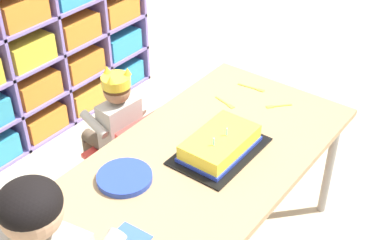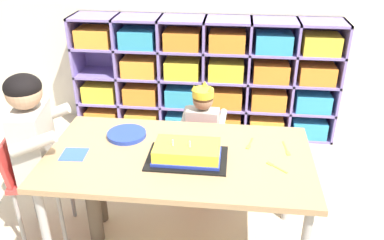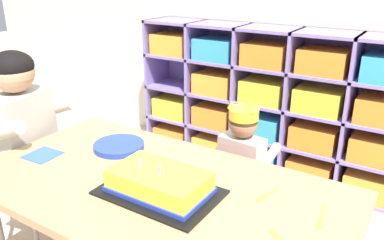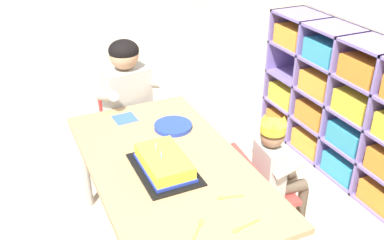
{
  "view_description": "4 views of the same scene",
  "coord_description": "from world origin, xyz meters",
  "px_view_note": "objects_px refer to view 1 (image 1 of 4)",
  "views": [
    {
      "loc": [
        -1.41,
        -0.98,
        2.03
      ],
      "look_at": [
        0.03,
        0.09,
        0.76
      ],
      "focal_mm": 49.16,
      "sensor_mm": 36.0,
      "label": 1
    },
    {
      "loc": [
        0.27,
        -1.79,
        1.77
      ],
      "look_at": [
        0.06,
        0.09,
        0.8
      ],
      "focal_mm": 37.7,
      "sensor_mm": 36.0,
      "label": 2
    },
    {
      "loc": [
        0.78,
        -0.98,
        1.38
      ],
      "look_at": [
        0.08,
        0.12,
        0.87
      ],
      "focal_mm": 36.7,
      "sensor_mm": 36.0,
      "label": 3
    },
    {
      "loc": [
        1.74,
        -0.66,
        1.91
      ],
      "look_at": [
        0.02,
        0.13,
        0.87
      ],
      "focal_mm": 40.97,
      "sensor_mm": 36.0,
      "label": 4
    }
  ],
  "objects_px": {
    "classroom_chair_blue": "(130,151)",
    "child_with_crown": "(114,121)",
    "birthday_cake_on_tray": "(220,145)",
    "fork_beside_plate_stack": "(253,88)",
    "fork_near_cake_tray": "(277,106)",
    "activity_table": "(205,164)",
    "fork_scattered_mid_table": "(226,103)",
    "paper_plate_stack": "(125,178)"
  },
  "relations": [
    {
      "from": "child_with_crown",
      "to": "fork_near_cake_tray",
      "type": "xyz_separation_m",
      "value": [
        0.42,
        -0.68,
        0.14
      ]
    },
    {
      "from": "activity_table",
      "to": "fork_beside_plate_stack",
      "type": "height_order",
      "value": "fork_beside_plate_stack"
    },
    {
      "from": "fork_scattered_mid_table",
      "to": "fork_beside_plate_stack",
      "type": "bearing_deg",
      "value": -84.73
    },
    {
      "from": "child_with_crown",
      "to": "fork_beside_plate_stack",
      "type": "bearing_deg",
      "value": 139.2
    },
    {
      "from": "child_with_crown",
      "to": "fork_near_cake_tray",
      "type": "height_order",
      "value": "child_with_crown"
    },
    {
      "from": "activity_table",
      "to": "classroom_chair_blue",
      "type": "height_order",
      "value": "activity_table"
    },
    {
      "from": "fork_near_cake_tray",
      "to": "classroom_chair_blue",
      "type": "bearing_deg",
      "value": 169.22
    },
    {
      "from": "fork_near_cake_tray",
      "to": "fork_beside_plate_stack",
      "type": "height_order",
      "value": "same"
    },
    {
      "from": "activity_table",
      "to": "birthday_cake_on_tray",
      "type": "bearing_deg",
      "value": -37.09
    },
    {
      "from": "birthday_cake_on_tray",
      "to": "fork_scattered_mid_table",
      "type": "bearing_deg",
      "value": 29.91
    },
    {
      "from": "paper_plate_stack",
      "to": "fork_near_cake_tray",
      "type": "xyz_separation_m",
      "value": [
        0.82,
        -0.22,
        -0.01
      ]
    },
    {
      "from": "fork_scattered_mid_table",
      "to": "fork_near_cake_tray",
      "type": "bearing_deg",
      "value": -134.67
    },
    {
      "from": "child_with_crown",
      "to": "fork_scattered_mid_table",
      "type": "xyz_separation_m",
      "value": [
        0.29,
        -0.47,
        0.14
      ]
    },
    {
      "from": "birthday_cake_on_tray",
      "to": "child_with_crown",
      "type": "bearing_deg",
      "value": 87.22
    },
    {
      "from": "child_with_crown",
      "to": "fork_beside_plate_stack",
      "type": "xyz_separation_m",
      "value": [
        0.49,
        -0.5,
        0.14
      ]
    },
    {
      "from": "birthday_cake_on_tray",
      "to": "fork_scattered_mid_table",
      "type": "relative_size",
      "value": 3.29
    },
    {
      "from": "classroom_chair_blue",
      "to": "child_with_crown",
      "type": "bearing_deg",
      "value": -89.51
    },
    {
      "from": "birthday_cake_on_tray",
      "to": "fork_beside_plate_stack",
      "type": "bearing_deg",
      "value": 16.54
    },
    {
      "from": "classroom_chair_blue",
      "to": "fork_beside_plate_stack",
      "type": "distance_m",
      "value": 0.7
    },
    {
      "from": "activity_table",
      "to": "child_with_crown",
      "type": "bearing_deg",
      "value": 82.48
    },
    {
      "from": "classroom_chair_blue",
      "to": "fork_scattered_mid_table",
      "type": "height_order",
      "value": "fork_scattered_mid_table"
    },
    {
      "from": "fork_near_cake_tray",
      "to": "child_with_crown",
      "type": "bearing_deg",
      "value": 164.39
    },
    {
      "from": "activity_table",
      "to": "fork_scattered_mid_table",
      "type": "bearing_deg",
      "value": 21.67
    },
    {
      "from": "classroom_chair_blue",
      "to": "child_with_crown",
      "type": "relative_size",
      "value": 0.74
    },
    {
      "from": "paper_plate_stack",
      "to": "fork_near_cake_tray",
      "type": "height_order",
      "value": "paper_plate_stack"
    },
    {
      "from": "classroom_chair_blue",
      "to": "child_with_crown",
      "type": "xyz_separation_m",
      "value": [
        0.01,
        0.1,
        0.14
      ]
    },
    {
      "from": "child_with_crown",
      "to": "birthday_cake_on_tray",
      "type": "height_order",
      "value": "child_with_crown"
    },
    {
      "from": "classroom_chair_blue",
      "to": "fork_near_cake_tray",
      "type": "relative_size",
      "value": 5.87
    },
    {
      "from": "activity_table",
      "to": "fork_beside_plate_stack",
      "type": "xyz_separation_m",
      "value": [
        0.57,
        0.12,
        0.06
      ]
    },
    {
      "from": "activity_table",
      "to": "child_with_crown",
      "type": "xyz_separation_m",
      "value": [
        0.08,
        0.62,
        -0.08
      ]
    },
    {
      "from": "classroom_chair_blue",
      "to": "birthday_cake_on_tray",
      "type": "height_order",
      "value": "birthday_cake_on_tray"
    },
    {
      "from": "paper_plate_stack",
      "to": "fork_beside_plate_stack",
      "type": "distance_m",
      "value": 0.89
    },
    {
      "from": "fork_near_cake_tray",
      "to": "fork_beside_plate_stack",
      "type": "xyz_separation_m",
      "value": [
        0.07,
        0.18,
        0.0
      ]
    },
    {
      "from": "activity_table",
      "to": "classroom_chair_blue",
      "type": "xyz_separation_m",
      "value": [
        0.07,
        0.52,
        -0.23
      ]
    },
    {
      "from": "fork_beside_plate_stack",
      "to": "classroom_chair_blue",
      "type": "bearing_deg",
      "value": 44.09
    },
    {
      "from": "child_with_crown",
      "to": "birthday_cake_on_tray",
      "type": "xyz_separation_m",
      "value": [
        -0.03,
        -0.66,
        0.17
      ]
    },
    {
      "from": "fork_scattered_mid_table",
      "to": "paper_plate_stack",
      "type": "bearing_deg",
      "value": 103.37
    },
    {
      "from": "fork_scattered_mid_table",
      "to": "birthday_cake_on_tray",
      "type": "bearing_deg",
      "value": 134.42
    },
    {
      "from": "birthday_cake_on_tray",
      "to": "paper_plate_stack",
      "type": "height_order",
      "value": "birthday_cake_on_tray"
    },
    {
      "from": "birthday_cake_on_tray",
      "to": "fork_near_cake_tray",
      "type": "relative_size",
      "value": 4.04
    },
    {
      "from": "birthday_cake_on_tray",
      "to": "fork_scattered_mid_table",
      "type": "height_order",
      "value": "birthday_cake_on_tray"
    },
    {
      "from": "child_with_crown",
      "to": "fork_scattered_mid_table",
      "type": "height_order",
      "value": "child_with_crown"
    }
  ]
}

